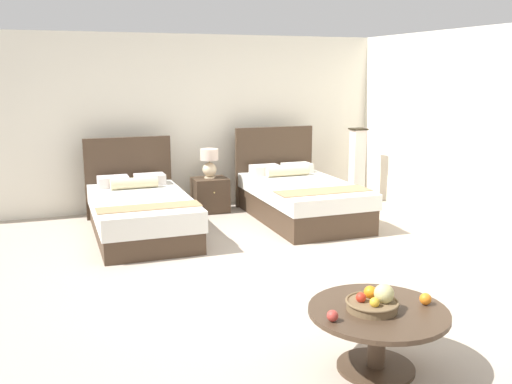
# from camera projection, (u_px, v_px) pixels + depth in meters

# --- Properties ---
(ground_plane) EXTENTS (9.57, 10.14, 0.02)m
(ground_plane) POSITION_uv_depth(u_px,v_px,m) (276.00, 271.00, 6.04)
(ground_plane) COLOR #AE9F8E
(wall_back) EXTENTS (9.57, 0.12, 2.62)m
(wall_back) POSITION_uv_depth(u_px,v_px,m) (197.00, 122.00, 8.77)
(wall_back) COLOR white
(wall_back) RESTS_ON ground
(wall_side_right) EXTENTS (0.12, 5.74, 2.62)m
(wall_side_right) POSITION_uv_depth(u_px,v_px,m) (484.00, 133.00, 7.14)
(wall_side_right) COLOR white
(wall_side_right) RESTS_ON ground
(bed_near_window) EXTENTS (1.22, 2.15, 1.16)m
(bed_near_window) POSITION_uv_depth(u_px,v_px,m) (140.00, 212.00, 7.32)
(bed_near_window) COLOR #413021
(bed_near_window) RESTS_ON ground
(bed_near_corner) EXTENTS (1.27, 2.18, 1.23)m
(bed_near_corner) POSITION_uv_depth(u_px,v_px,m) (300.00, 198.00, 8.08)
(bed_near_corner) COLOR #413021
(bed_near_corner) RESTS_ON ground
(nightstand) EXTENTS (0.51, 0.44, 0.51)m
(nightstand) POSITION_uv_depth(u_px,v_px,m) (210.00, 195.00, 8.53)
(nightstand) COLOR #413021
(nightstand) RESTS_ON ground
(table_lamp) EXTENTS (0.27, 0.27, 0.44)m
(table_lamp) POSITION_uv_depth(u_px,v_px,m) (209.00, 161.00, 8.44)
(table_lamp) COLOR beige
(table_lamp) RESTS_ON nightstand
(coffee_table) EXTENTS (0.98, 0.98, 0.46)m
(coffee_table) POSITION_uv_depth(u_px,v_px,m) (378.00, 325.00, 3.97)
(coffee_table) COLOR #413021
(coffee_table) RESTS_ON ground
(fruit_bowl) EXTENTS (0.37, 0.37, 0.19)m
(fruit_bowl) POSITION_uv_depth(u_px,v_px,m) (374.00, 302.00, 3.93)
(fruit_bowl) COLOR brown
(fruit_bowl) RESTS_ON coffee_table
(loose_apple) EXTENTS (0.08, 0.08, 0.08)m
(loose_apple) POSITION_uv_depth(u_px,v_px,m) (333.00, 316.00, 3.75)
(loose_apple) COLOR #AE372F
(loose_apple) RESTS_ON coffee_table
(loose_orange) EXTENTS (0.08, 0.08, 0.08)m
(loose_orange) POSITION_uv_depth(u_px,v_px,m) (425.00, 299.00, 4.02)
(loose_orange) COLOR orange
(loose_orange) RESTS_ON coffee_table
(floor_lamp_corner) EXTENTS (0.24, 0.24, 1.19)m
(floor_lamp_corner) POSITION_uv_depth(u_px,v_px,m) (357.00, 166.00, 9.09)
(floor_lamp_corner) COLOR black
(floor_lamp_corner) RESTS_ON ground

